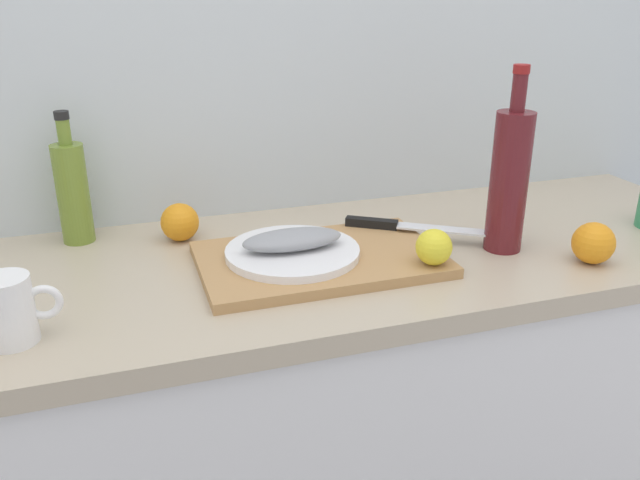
# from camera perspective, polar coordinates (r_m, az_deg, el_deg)

# --- Properties ---
(back_wall) EXTENTS (3.20, 0.05, 2.50)m
(back_wall) POSITION_cam_1_polar(r_m,az_deg,el_deg) (1.49, -5.99, 15.73)
(back_wall) COLOR silver
(back_wall) RESTS_ON ground_plane
(kitchen_counter) EXTENTS (2.00, 0.60, 0.90)m
(kitchen_counter) POSITION_cam_1_polar(r_m,az_deg,el_deg) (1.51, -1.93, -17.57)
(kitchen_counter) COLOR white
(kitchen_counter) RESTS_ON ground_plane
(cutting_board) EXTENTS (0.46, 0.29, 0.02)m
(cutting_board) POSITION_cam_1_polar(r_m,az_deg,el_deg) (1.24, 0.00, -1.71)
(cutting_board) COLOR tan
(cutting_board) RESTS_ON kitchen_counter
(white_plate) EXTENTS (0.25, 0.25, 0.01)m
(white_plate) POSITION_cam_1_polar(r_m,az_deg,el_deg) (1.23, -2.42, -1.06)
(white_plate) COLOR white
(white_plate) RESTS_ON cutting_board
(fish_fillet) EXTENTS (0.19, 0.08, 0.04)m
(fish_fillet) POSITION_cam_1_polar(r_m,az_deg,el_deg) (1.22, -2.44, 0.04)
(fish_fillet) COLOR gray
(fish_fillet) RESTS_ON white_plate
(chef_knife) EXTENTS (0.26, 0.18, 0.02)m
(chef_knife) POSITION_cam_1_polar(r_m,az_deg,el_deg) (1.37, 6.73, 1.29)
(chef_knife) COLOR silver
(chef_knife) RESTS_ON cutting_board
(lemon_0) EXTENTS (0.07, 0.07, 0.07)m
(lemon_0) POSITION_cam_1_polar(r_m,az_deg,el_deg) (1.20, 9.95, -0.61)
(lemon_0) COLOR yellow
(lemon_0) RESTS_ON cutting_board
(olive_oil_bottle) EXTENTS (0.06, 0.06, 0.27)m
(olive_oil_bottle) POSITION_cam_1_polar(r_m,az_deg,el_deg) (1.41, -20.85, 4.06)
(olive_oil_bottle) COLOR olive
(olive_oil_bottle) RESTS_ON kitchen_counter
(wine_bottle) EXTENTS (0.07, 0.07, 0.36)m
(wine_bottle) POSITION_cam_1_polar(r_m,az_deg,el_deg) (1.32, 16.24, 5.16)
(wine_bottle) COLOR #59191E
(wine_bottle) RESTS_ON kitchen_counter
(coffee_mug_1) EXTENTS (0.12, 0.08, 0.11)m
(coffee_mug_1) POSITION_cam_1_polar(r_m,az_deg,el_deg) (1.07, -25.49, -5.54)
(coffee_mug_1) COLOR white
(coffee_mug_1) RESTS_ON kitchen_counter
(orange_1) EXTENTS (0.08, 0.08, 0.08)m
(orange_1) POSITION_cam_1_polar(r_m,az_deg,el_deg) (1.38, -12.18, 1.54)
(orange_1) COLOR orange
(orange_1) RESTS_ON kitchen_counter
(orange_3) EXTENTS (0.08, 0.08, 0.08)m
(orange_3) POSITION_cam_1_polar(r_m,az_deg,el_deg) (1.34, 22.83, -0.25)
(orange_3) COLOR orange
(orange_3) RESTS_ON kitchen_counter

